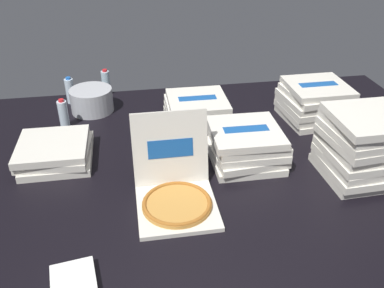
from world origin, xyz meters
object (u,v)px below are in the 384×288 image
open_pizza_box (175,189)px  pizza_stack_center_near (196,110)px  pizza_stack_right_far (55,152)px  pizza_stack_left_near (246,145)px  pizza_stack_center_far (314,102)px  ice_bucket (92,100)px  water_bottle_0 (63,114)px  napkin_pile (73,280)px  water_bottle_2 (106,82)px  water_bottle_1 (70,91)px  pizza_stack_right_mid (364,146)px

open_pizza_box → pizza_stack_center_near: open_pizza_box is taller
pizza_stack_right_far → pizza_stack_left_near: 1.07m
pizza_stack_left_near → pizza_stack_center_near: bearing=109.9°
pizza_stack_center_far → pizza_stack_center_near: 0.78m
ice_bucket → pizza_stack_center_far: bearing=-13.9°
pizza_stack_center_near → pizza_stack_left_near: (0.19, -0.53, 0.02)m
pizza_stack_center_far → water_bottle_0: size_ratio=2.19×
pizza_stack_center_near → napkin_pile: bearing=-119.2°
water_bottle_0 → water_bottle_2: bearing=61.5°
pizza_stack_left_near → water_bottle_2: size_ratio=2.09×
napkin_pile → water_bottle_0: bearing=96.6°
water_bottle_0 → water_bottle_1: (0.01, 0.37, 0.00)m
pizza_stack_left_near → ice_bucket: bearing=138.0°
pizza_stack_left_near → water_bottle_1: size_ratio=2.09×
open_pizza_box → pizza_stack_center_far: (1.03, 0.73, 0.05)m
pizza_stack_center_far → napkin_pile: bearing=-141.8°
pizza_stack_center_far → ice_bucket: 1.51m
open_pizza_box → pizza_stack_right_far: (-0.62, 0.47, -0.01)m
open_pizza_box → water_bottle_1: size_ratio=2.39×
open_pizza_box → pizza_stack_right_far: bearing=142.7°
pizza_stack_center_near → water_bottle_0: water_bottle_0 is taller
water_bottle_0 → pizza_stack_center_far: bearing=-5.3°
open_pizza_box → water_bottle_2: open_pizza_box is taller
pizza_stack_left_near → water_bottle_1: 1.41m
pizza_stack_right_far → napkin_pile: pizza_stack_right_far is taller
pizza_stack_center_near → open_pizza_box: bearing=-106.8°
pizza_stack_right_far → water_bottle_0: 0.41m
water_bottle_0 → pizza_stack_left_near: bearing=-29.0°
napkin_pile → open_pizza_box: bearing=43.7°
pizza_stack_center_far → pizza_stack_center_near: (-0.78, 0.10, -0.04)m
pizza_stack_center_far → water_bottle_0: pizza_stack_center_far is taller
pizza_stack_left_near → napkin_pile: (-0.90, -0.74, -0.08)m
open_pizza_box → ice_bucket: 1.18m
water_bottle_0 → pizza_stack_right_mid: bearing=-26.9°
open_pizza_box → water_bottle_2: size_ratio=2.39×
ice_bucket → napkin_pile: 1.53m
open_pizza_box → pizza_stack_center_near: 0.86m
pizza_stack_center_near → water_bottle_1: (-0.85, 0.43, 0.01)m
pizza_stack_right_far → water_bottle_2: size_ratio=2.08×
water_bottle_1 → water_bottle_2: same height
open_pizza_box → water_bottle_0: 1.07m
pizza_stack_center_near → ice_bucket: 0.74m
pizza_stack_center_far → pizza_stack_right_mid: 0.67m
pizza_stack_center_far → pizza_stack_right_far: pizza_stack_center_far is taller
pizza_stack_center_near → pizza_stack_left_near: bearing=-70.1°
pizza_stack_right_mid → water_bottle_2: 1.87m
pizza_stack_center_near → water_bottle_1: water_bottle_1 is taller
pizza_stack_center_near → pizza_stack_right_far: size_ratio=1.00×
water_bottle_0 → napkin_pile: (0.15, -1.32, -0.07)m
pizza_stack_right_mid → water_bottle_1: size_ratio=2.14×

